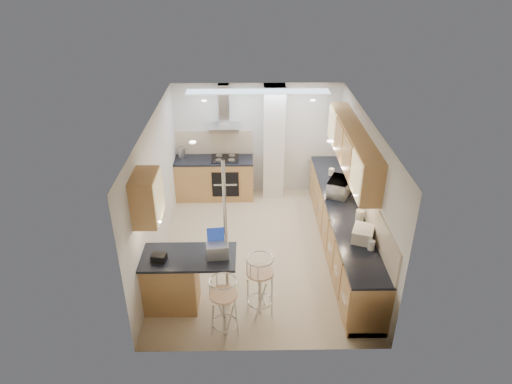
{
  "coord_description": "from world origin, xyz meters",
  "views": [
    {
      "loc": [
        -0.18,
        -6.96,
        4.99
      ],
      "look_at": [
        -0.06,
        0.2,
        1.12
      ],
      "focal_mm": 32.0,
      "sensor_mm": 36.0,
      "label": 1
    }
  ],
  "objects_px": {
    "bar_stool_near": "(224,308)",
    "bar_stool_end": "(260,286)",
    "bread_bin": "(363,234)",
    "laptop": "(217,250)",
    "microwave": "(339,187)"
  },
  "relations": [
    {
      "from": "laptop",
      "to": "bar_stool_end",
      "type": "xyz_separation_m",
      "value": [
        0.62,
        -0.19,
        -0.53
      ]
    },
    {
      "from": "bar_stool_near",
      "to": "laptop",
      "type": "bearing_deg",
      "value": 123.32
    },
    {
      "from": "bar_stool_near",
      "to": "bar_stool_end",
      "type": "distance_m",
      "value": 0.68
    },
    {
      "from": "bar_stool_near",
      "to": "bread_bin",
      "type": "relative_size",
      "value": 2.57
    },
    {
      "from": "microwave",
      "to": "bar_stool_end",
      "type": "distance_m",
      "value": 2.65
    },
    {
      "from": "bread_bin",
      "to": "bar_stool_end",
      "type": "bearing_deg",
      "value": -138.41
    },
    {
      "from": "bar_stool_near",
      "to": "bread_bin",
      "type": "height_order",
      "value": "bread_bin"
    },
    {
      "from": "microwave",
      "to": "bread_bin",
      "type": "xyz_separation_m",
      "value": [
        0.11,
        -1.49,
        -0.05
      ]
    },
    {
      "from": "laptop",
      "to": "bar_stool_end",
      "type": "height_order",
      "value": "laptop"
    },
    {
      "from": "bar_stool_near",
      "to": "microwave",
      "type": "bearing_deg",
      "value": 75.16
    },
    {
      "from": "microwave",
      "to": "bar_stool_end",
      "type": "relative_size",
      "value": 0.53
    },
    {
      "from": "laptop",
      "to": "bar_stool_end",
      "type": "distance_m",
      "value": 0.84
    },
    {
      "from": "laptop",
      "to": "bar_stool_near",
      "type": "height_order",
      "value": "laptop"
    },
    {
      "from": "microwave",
      "to": "bread_bin",
      "type": "bearing_deg",
      "value": -152.2
    },
    {
      "from": "bar_stool_end",
      "to": "bread_bin",
      "type": "height_order",
      "value": "bread_bin"
    }
  ]
}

